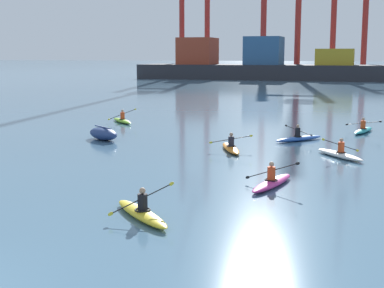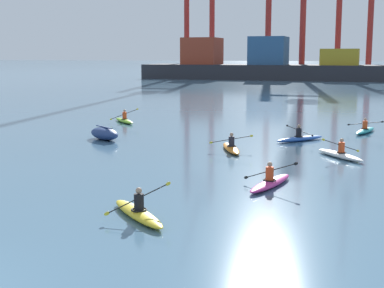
{
  "view_description": "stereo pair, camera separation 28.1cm",
  "coord_description": "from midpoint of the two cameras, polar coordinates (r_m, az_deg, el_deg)",
  "views": [
    {
      "loc": [
        9.01,
        -7.69,
        4.88
      ],
      "look_at": [
        1.22,
        17.67,
        0.6
      ],
      "focal_mm": 52.21,
      "sensor_mm": 36.0,
      "label": 1
    },
    {
      "loc": [
        9.28,
        -7.61,
        4.88
      ],
      "look_at": [
        1.22,
        17.67,
        0.6
      ],
      "focal_mm": 52.21,
      "sensor_mm": 36.0,
      "label": 2
    }
  ],
  "objects": [
    {
      "name": "kayak_magenta",
      "position": [
        21.04,
        8.39,
        -3.87
      ],
      "size": [
        2.12,
        3.45,
        1.06
      ],
      "color": "#C13384",
      "rests_on": "ground"
    },
    {
      "name": "kayak_blue",
      "position": [
        32.26,
        11.2,
        0.6
      ],
      "size": [
        2.66,
        2.98,
        0.95
      ],
      "color": "#2856B2",
      "rests_on": "ground"
    },
    {
      "name": "kayak_yellow",
      "position": [
        17.0,
        -5.07,
        -6.95
      ],
      "size": [
        2.85,
        2.81,
        1.03
      ],
      "color": "yellow",
      "rests_on": "ground"
    },
    {
      "name": "kayak_teal",
      "position": [
        36.67,
        17.48,
        1.36
      ],
      "size": [
        2.2,
        3.44,
        0.95
      ],
      "color": "teal",
      "rests_on": "ground"
    },
    {
      "name": "container_barge",
      "position": [
        110.9,
        7.51,
        7.94
      ],
      "size": [
        48.97,
        11.05,
        8.22
      ],
      "color": "#28282D",
      "rests_on": "ground"
    },
    {
      "name": "kayak_lime",
      "position": [
        40.57,
        -6.74,
        2.44
      ],
      "size": [
        2.76,
        2.9,
        1.01
      ],
      "color": "#7ABC2D",
      "rests_on": "ground"
    },
    {
      "name": "capsized_dinghy",
      "position": [
        32.54,
        -8.7,
        1.06
      ],
      "size": [
        2.75,
        2.43,
        0.76
      ],
      "color": "navy",
      "rests_on": "ground"
    },
    {
      "name": "kayak_orange",
      "position": [
        28.51,
        4.3,
        -0.37
      ],
      "size": [
        2.09,
        3.35,
        0.95
      ],
      "color": "orange",
      "rests_on": "ground"
    },
    {
      "name": "kayak_white",
      "position": [
        27.49,
        15.17,
        -1.02
      ],
      "size": [
        2.62,
        3.01,
        1.02
      ],
      "color": "silver",
      "rests_on": "ground"
    }
  ]
}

